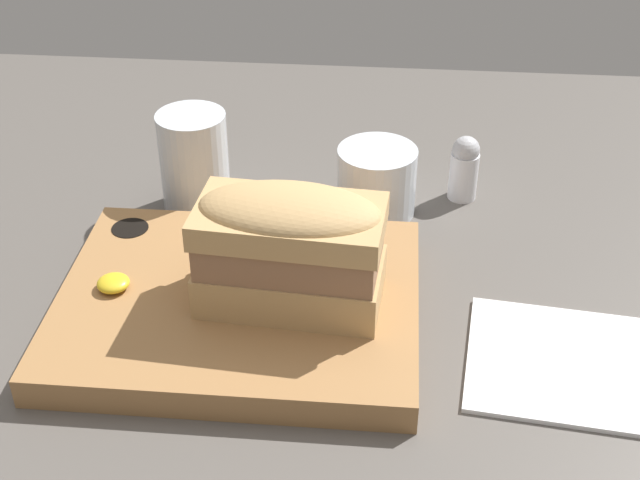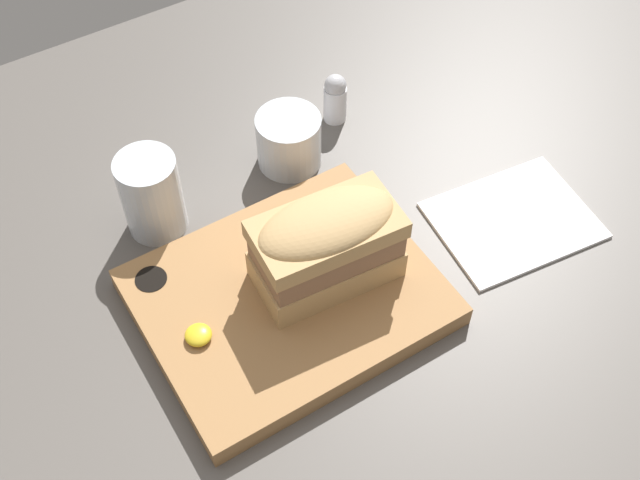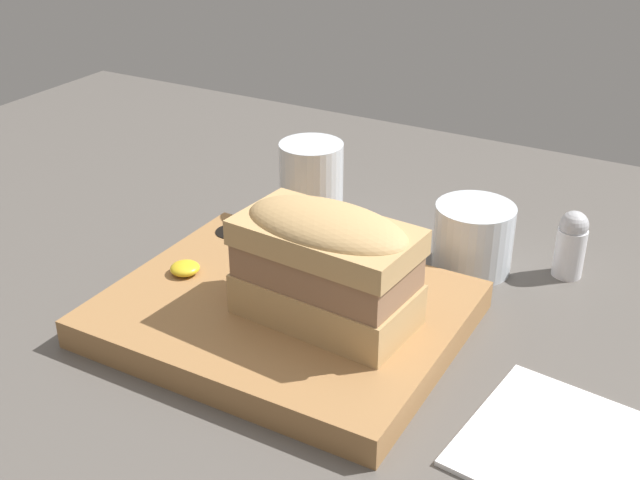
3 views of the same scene
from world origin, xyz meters
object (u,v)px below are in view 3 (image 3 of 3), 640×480
Objects in this scene: sandwich at (330,262)px; napkin at (594,459)px; salt_shaker at (571,243)px; wine_glass at (473,241)px; water_glass at (311,194)px; serving_board at (283,313)px.

sandwich is 0.80× the size of napkin.
napkin is at bearing -71.87° from salt_shaker.
water_glass is at bearing -177.63° from wine_glass.
wine_glass is at bearing 2.37° from water_glass.
serving_board is 17.97cm from water_glass.
sandwich is 23.28cm from napkin.
water_glass reaches higher than wine_glass.
serving_board is 26.79cm from napkin.
sandwich is (4.70, -0.47, 6.41)cm from serving_board.
napkin is (33.21, -20.13, -4.00)cm from water_glass.
sandwich reaches higher than napkin.
salt_shaker is at bearing 47.53° from serving_board.
water_glass is at bearing 148.78° from napkin.
salt_shaker is at bearing 108.13° from napkin.
water_glass is 0.53× the size of napkin.
napkin is (16.16, -20.83, -2.70)cm from wine_glass.
serving_board is 1.56× the size of napkin.
wine_glass reaches higher than serving_board.
sandwich is at bearing -5.69° from serving_board.
salt_shaker is at bearing 56.22° from sandwich.
water_glass is 39.04cm from napkin.
napkin is (26.52, -3.71, -1.06)cm from serving_board.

